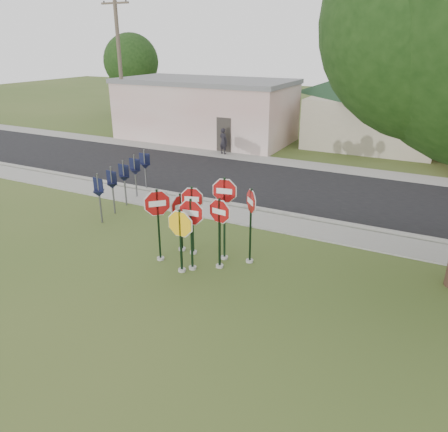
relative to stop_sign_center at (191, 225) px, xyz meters
The scene contains 19 objects.
ground 1.75m from the stop_sign_center, 96.28° to the right, with size 120.00×120.00×0.00m, color #3A541F.
sidewalk_near 4.85m from the stop_sign_center, 91.20° to the left, with size 60.00×1.60×0.06m, color gray.
road 9.24m from the stop_sign_center, 90.61° to the left, with size 60.00×7.00×0.04m, color black.
sidewalk_far 13.50m from the stop_sign_center, 90.41° to the left, with size 60.00×1.60×0.06m, color gray.
curb 5.80m from the stop_sign_center, 90.99° to the left, with size 60.00×0.20×0.14m, color gray.
stop_sign_center is the anchor object (origin of this frame).
stop_sign_yellow 0.41m from the stop_sign_center, 127.35° to the right, with size 1.16×0.24×2.17m.
stop_sign_left 1.26m from the stop_sign_center, behind, with size 0.84×0.81×2.54m.
stop_sign_right 0.86m from the stop_sign_center, 34.57° to the left, with size 1.04×0.24×2.41m.
stop_sign_back_right 1.26m from the stop_sign_center, 61.71° to the left, with size 1.06×0.24×2.89m.
stop_sign_back_left 1.08m from the stop_sign_center, 119.24° to the left, with size 0.97×0.33×2.46m.
stop_sign_far_right 1.87m from the stop_sign_center, 41.10° to the left, with size 0.71×0.75×2.60m.
stop_sign_far_left 1.41m from the stop_sign_center, 135.62° to the left, with size 0.32×1.05×2.15m.
route_sign_row 6.59m from the stop_sign_center, 146.65° to the left, with size 1.43×4.63×2.00m.
building_stucco 19.39m from the stop_sign_center, 117.99° to the left, with size 12.20×6.20×4.20m.
building_house 21.31m from the stop_sign_center, 84.84° to the left, with size 11.60×11.60×6.20m.
utility_pole_near 20.39m from the stop_sign_center, 134.55° to the left, with size 2.20×0.26×9.50m.
bg_tree_left 30.82m from the stop_sign_center, 131.00° to the left, with size 4.90×4.90×7.35m.
pedestrian 14.78m from the stop_sign_center, 113.31° to the left, with size 0.59×0.39×1.61m, color black.
Camera 1 is at (6.46, -9.43, 6.66)m, focal length 35.00 mm.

